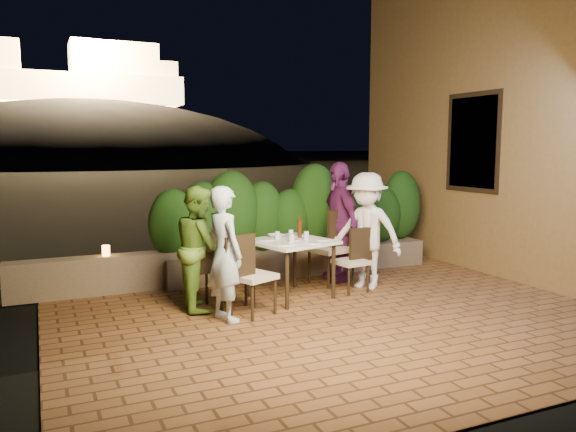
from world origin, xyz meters
TOP-DOWN VIEW (x-y plane):
  - ground at (0.00, 0.00)m, footprint 400.00×400.00m
  - terrace_floor at (0.00, 0.50)m, footprint 7.00×6.00m
  - building_wall at (3.60, 2.00)m, footprint 1.60×5.00m
  - window_pane at (2.82, 1.50)m, footprint 0.08×1.00m
  - window_frame at (2.81, 1.50)m, footprint 0.06×1.15m
  - planter at (0.20, 2.30)m, footprint 4.20×0.55m
  - hedge at (0.20, 2.30)m, footprint 4.00×0.70m
  - parapet at (-2.80, 2.30)m, footprint 2.20×0.30m
  - hill at (2.00, 60.00)m, footprint 52.00×40.00m
  - fortress at (2.00, 60.00)m, footprint 26.00×8.00m
  - dining_table at (-0.51, 1.08)m, footprint 1.14×1.14m
  - plate_nw at (-0.70, 0.81)m, footprint 0.24×0.24m
  - plate_sw at (-0.80, 1.23)m, footprint 0.22×0.22m
  - plate_ne at (-0.14, 0.94)m, footprint 0.20×0.20m
  - plate_se at (-0.27, 1.39)m, footprint 0.20×0.20m
  - plate_centre at (-0.52, 1.07)m, footprint 0.22×0.22m
  - plate_front at (-0.36, 0.78)m, footprint 0.20×0.20m
  - glass_nw at (-0.60, 0.87)m, footprint 0.07×0.07m
  - glass_sw at (-0.65, 1.20)m, footprint 0.06×0.06m
  - glass_ne at (-0.32, 1.03)m, footprint 0.06×0.06m
  - glass_se at (-0.43, 1.26)m, footprint 0.06×0.06m
  - beer_bottle at (-0.32, 1.22)m, footprint 0.06×0.06m
  - bowl at (-0.61, 1.35)m, footprint 0.23×0.23m
  - chair_left_front at (-1.22, 0.59)m, footprint 0.58×0.58m
  - chair_left_back at (-1.38, 1.10)m, footprint 0.52×0.52m
  - chair_right_front at (0.35, 1.03)m, footprint 0.44×0.44m
  - chair_right_back at (0.28, 1.52)m, footprint 0.59×0.59m
  - diner_blue at (-1.57, 0.53)m, footprint 0.49×0.62m
  - diner_green at (-1.70, 1.09)m, footprint 0.65×0.79m
  - diner_white at (0.64, 1.12)m, footprint 1.05×1.18m
  - diner_purple at (0.52, 1.67)m, footprint 0.51×1.04m
  - parapet_lamp at (-2.65, 2.30)m, footprint 0.10×0.10m

SIDE VIEW (x-z plane):
  - hill at x=2.00m, z-range -15.00..7.00m
  - terrace_floor at x=0.00m, z-range -0.15..0.00m
  - ground at x=0.00m, z-range -0.02..-0.02m
  - planter at x=0.20m, z-range 0.00..0.40m
  - parapet at x=-2.80m, z-range 0.00..0.50m
  - dining_table at x=-0.51m, z-range 0.00..0.75m
  - chair_right_front at x=0.35m, z-range 0.00..0.85m
  - chair_left_back at x=-1.38m, z-range 0.00..0.92m
  - chair_left_front at x=-1.22m, z-range 0.00..0.95m
  - chair_right_back at x=0.28m, z-range 0.00..1.05m
  - parapet_lamp at x=-2.65m, z-range 0.50..0.64m
  - diner_green at x=-1.70m, z-range 0.00..1.48m
  - plate_ne at x=-0.14m, z-range 0.75..0.76m
  - plate_front at x=-0.36m, z-range 0.75..0.76m
  - plate_se at x=-0.27m, z-range 0.75..0.76m
  - plate_centre at x=-0.52m, z-range 0.75..0.76m
  - plate_sw at x=-0.80m, z-range 0.75..0.76m
  - diner_blue at x=-1.57m, z-range 0.00..1.51m
  - plate_nw at x=-0.70m, z-range 0.75..0.76m
  - bowl at x=-0.61m, z-range 0.75..0.80m
  - diner_white at x=0.64m, z-range 0.00..1.59m
  - glass_sw at x=-0.65m, z-range 0.75..0.86m
  - glass_se at x=-0.43m, z-range 0.75..0.86m
  - glass_ne at x=-0.32m, z-range 0.75..0.86m
  - glass_nw at x=-0.60m, z-range 0.75..0.87m
  - diner_purple at x=0.52m, z-range 0.00..1.72m
  - beer_bottle at x=-0.32m, z-range 0.75..1.04m
  - hedge at x=0.20m, z-range 0.40..1.50m
  - window_pane at x=2.82m, z-range 1.30..2.70m
  - window_frame at x=2.81m, z-range 1.23..2.77m
  - building_wall at x=3.60m, z-range 0.00..5.00m
  - fortress at x=2.00m, z-range 6.50..14.50m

